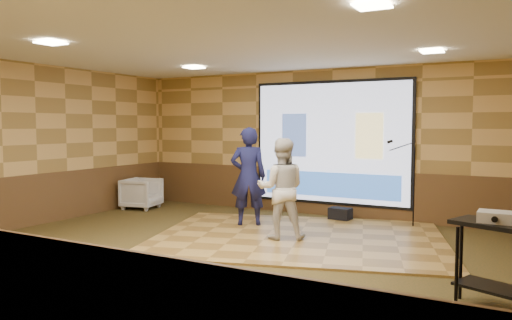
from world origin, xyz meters
The scene contains 18 objects.
ground centered at (0.00, 0.00, 0.00)m, with size 9.00×9.00×0.00m, color #2C3116.
room_shell centered at (0.00, 0.00, 2.09)m, with size 9.04×7.04×3.02m.
wainscot_back centered at (0.00, 3.48, 0.47)m, with size 9.00×0.04×0.95m, color #523A1B.
wainscot_front centered at (0.00, -3.48, 0.47)m, with size 9.00×0.04×0.95m, color #523A1B.
wainscot_left centered at (-4.48, 0.00, 0.47)m, with size 0.04×7.00×0.95m, color #523A1B.
projector_screen centered at (0.00, 3.44, 1.47)m, with size 3.32×0.06×2.52m.
downlight_nw centered at (-2.20, 1.80, 2.97)m, with size 0.32×0.32×0.02m, color #FFEABF.
downlight_ne centered at (2.20, 1.80, 2.97)m, with size 0.32×0.32×0.02m, color #FFEABF.
downlight_sw centered at (-2.20, -1.50, 2.97)m, with size 0.32×0.32×0.02m, color #FFEABF.
downlight_se centered at (2.20, -1.50, 2.97)m, with size 0.32×0.32×0.02m, color #FFEABF.
dance_floor centered at (0.25, 1.28, 0.02)m, with size 4.65×3.54×0.03m, color #A57F3C.
player_left centered at (-0.94, 1.71, 0.93)m, with size 0.65×0.43×1.79m, color #161845.
player_right centered at (0.07, 0.99, 0.84)m, with size 0.79×0.61×1.62m, color beige.
av_table centered at (3.29, -0.71, 0.61)m, with size 0.84×0.44×0.89m.
projector centered at (3.26, -0.70, 0.94)m, with size 0.33×0.27×0.11m, color silver.
mic_stand centered at (1.68, 3.03, 0.49)m, with size 0.63×0.26×1.60m.
banquet_chair centered at (-4.00, 2.28, 0.34)m, with size 0.73×0.75×0.68m, color gray.
duffel_bag centered at (0.36, 3.03, 0.13)m, with size 0.41×0.27×0.26m, color black.
Camera 1 is at (3.52, -6.17, 1.86)m, focal length 35.00 mm.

